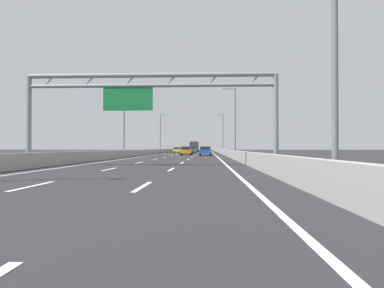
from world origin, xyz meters
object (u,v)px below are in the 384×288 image
at_px(green_car, 192,150).
at_px(streetlamp_right_far, 222,131).
at_px(silver_car, 207,150).
at_px(box_truck, 194,146).
at_px(black_car, 189,150).
at_px(blue_car, 205,151).
at_px(yellow_car, 177,150).
at_px(sign_gantry, 148,95).
at_px(streetlamp_right_near, 327,10).
at_px(streetlamp_right_mid, 233,118).
at_px(streetlamp_left_far, 161,131).
at_px(orange_car, 186,151).
at_px(streetlamp_left_mid, 126,118).

bearing_deg(green_car, streetlamp_right_far, 7.59).
distance_m(silver_car, box_truck, 30.24).
distance_m(black_car, blue_car, 20.16).
height_order(green_car, yellow_car, green_car).
xyz_separation_m(sign_gantry, streetlamp_right_near, (7.66, -13.13, 0.52)).
relative_size(streetlamp_right_mid, green_car, 2.06).
relative_size(streetlamp_left_far, orange_car, 2.29).
relative_size(streetlamp_left_far, yellow_car, 2.10).
height_order(streetlamp_right_near, silver_car, streetlamp_right_near).
distance_m(streetlamp_right_far, blue_car, 30.45).
xyz_separation_m(silver_car, orange_car, (-3.52, -18.17, -0.03)).
xyz_separation_m(streetlamp_right_near, silver_car, (-3.70, 68.13, -4.63)).
height_order(streetlamp_right_near, streetlamp_right_far, same).
bearing_deg(yellow_car, box_truck, 80.23).
relative_size(sign_gantry, black_car, 3.78).
relative_size(streetlamp_left_far, blue_car, 2.07).
distance_m(streetlamp_right_near, streetlamp_right_far, 75.69).
bearing_deg(blue_car, streetlamp_left_far, 110.28).
height_order(streetlamp_left_mid, streetlamp_right_mid, same).
xyz_separation_m(black_car, orange_car, (0.37, -15.71, -0.00)).
distance_m(streetlamp_right_mid, green_car, 37.87).
relative_size(streetlamp_left_mid, green_car, 2.06).
bearing_deg(sign_gantry, streetlamp_left_far, 96.63).
relative_size(streetlamp_right_far, silver_car, 2.23).
bearing_deg(streetlamp_right_mid, streetlamp_left_mid, 180.00).
relative_size(streetlamp_right_near, orange_car, 2.29).
height_order(black_car, yellow_car, black_car).
height_order(sign_gantry, blue_car, sign_gantry).
bearing_deg(orange_car, streetlamp_right_near, -81.77).
distance_m(streetlamp_left_mid, box_truck, 60.81).
distance_m(sign_gantry, box_truck, 85.03).
bearing_deg(green_car, orange_car, -89.95).
bearing_deg(orange_car, silver_car, 79.03).
relative_size(streetlamp_right_mid, box_truck, 1.18).
relative_size(streetlamp_right_near, streetlamp_right_far, 1.00).
height_order(streetlamp_right_far, blue_car, streetlamp_right_far).
relative_size(sign_gantry, blue_car, 3.77).
bearing_deg(green_car, yellow_car, 145.01).
bearing_deg(streetlamp_right_near, streetlamp_right_mid, 90.00).
xyz_separation_m(streetlamp_right_mid, blue_car, (-3.91, 8.00, -4.64)).
height_order(black_car, green_car, black_car).
height_order(streetlamp_right_near, streetlamp_right_mid, same).
xyz_separation_m(black_car, green_car, (0.35, 9.05, -0.00)).
xyz_separation_m(streetlamp_left_far, black_car, (7.33, -10.02, -4.66)).
relative_size(green_car, yellow_car, 1.02).
relative_size(streetlamp_left_mid, black_car, 2.08).
height_order(streetlamp_left_far, green_car, streetlamp_left_far).
bearing_deg(silver_car, black_car, -147.67).
height_order(yellow_car, box_truck, box_truck).
distance_m(black_car, box_truck, 32.45).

